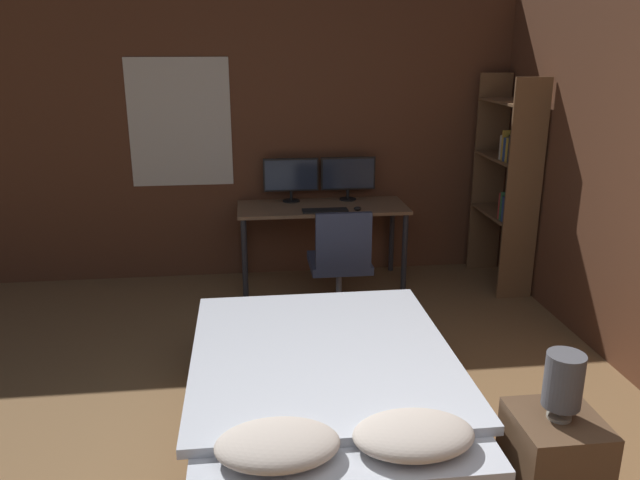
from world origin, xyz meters
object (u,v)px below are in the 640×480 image
Objects in this scene: keyboard at (325,210)px; office_chair at (340,270)px; bed at (325,401)px; nightstand at (552,469)px; desk at (322,215)px; bookshelf at (510,174)px; monitor_right at (348,175)px; bedside_lamp at (563,381)px; monitor_left at (291,177)px; computer_mouse at (358,208)px.

office_chair is at bearing -82.77° from keyboard.
bed reaches higher than nightstand.
bookshelf is (1.66, -0.27, 0.40)m from desk.
monitor_right reaches higher than nightstand.
monitor_right is 1.27× the size of keyboard.
monitor_right is (-0.42, 3.42, 0.25)m from bedside_lamp.
desk is 3.82× the size of keyboard.
office_chair is 0.48× the size of bookshelf.
computer_mouse is at bearing -35.70° from monitor_left.
desk is 0.22m from keyboard.
monitor_right is at bearing 93.12° from computer_mouse.
computer_mouse is at bearing 75.64° from bed.
bookshelf is (0.97, 2.95, 0.79)m from nightstand.
bookshelf is (1.39, -0.47, 0.07)m from monitor_right.
monitor_left is at bearing 123.76° from keyboard.
keyboard is 0.21× the size of bookshelf.
computer_mouse is at bearing 0.00° from keyboard.
bedside_lamp reaches higher than desk.
bed is 4.96× the size of keyboard.
monitor_left reaches higher than bedside_lamp.
nightstand is 1.08× the size of monitor_left.
desk is at bearing -37.03° from monitor_left.
bedside_lamp is 3.45m from monitor_right.
office_chair is at bearing -102.89° from monitor_right.
bookshelf is at bearing -13.68° from monitor_left.
office_chair reaches higher than keyboard.
monitor_right reaches higher than keyboard.
bed is 2.20× the size of office_chair.
bookshelf is at bearing -18.69° from monitor_right.
nightstand is at bearing 90.00° from bedside_lamp.
bedside_lamp is (0.98, -0.74, 0.49)m from bed.
nightstand is 0.46m from bedside_lamp.
desk reaches higher than nightstand.
computer_mouse is (0.56, -0.41, -0.22)m from monitor_left.
monitor_right is at bearing 78.20° from bed.
nightstand is 3.52m from monitor_right.
nightstand is 0.61× the size of office_chair.
nightstand is at bearing -74.35° from monitor_left.
office_chair is at bearing 103.93° from nightstand.
desk is 3.01× the size of monitor_left.
bedside_lamp is at bearing -108.28° from bookshelf.
bedside_lamp is at bearing -77.16° from keyboard.
office_chair is (-0.21, -0.91, -0.62)m from monitor_right.
monitor_left is at bearing 142.97° from desk.
office_chair is (0.06, -0.50, -0.39)m from keyboard.
bedside_lamp is 0.79× the size of keyboard.
monitor_left is at bearing 105.65° from bedside_lamp.
desk is 0.47m from monitor_left.
keyboard is (-0.69, 3.02, 0.02)m from bedside_lamp.
desk is (0.29, 2.47, 0.41)m from bed.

